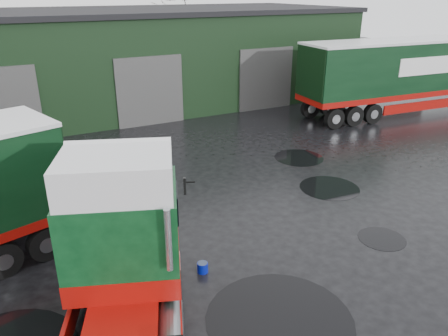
{
  "coord_description": "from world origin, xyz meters",
  "views": [
    {
      "loc": [
        -5.9,
        -10.35,
        7.57
      ],
      "look_at": [
        0.71,
        2.23,
        1.7
      ],
      "focal_mm": 35.0,
      "sensor_mm": 36.0,
      "label": 1
    }
  ],
  "objects_px": {
    "lorry_right": "(402,77)",
    "tree_back_b": "(175,32)",
    "warehouse": "(120,58)",
    "hero_tractor": "(115,283)",
    "wash_bucket": "(203,267)"
  },
  "relations": [
    {
      "from": "hero_tractor",
      "to": "wash_bucket",
      "type": "xyz_separation_m",
      "value": [
        2.93,
        2.21,
        -1.99
      ]
    },
    {
      "from": "wash_bucket",
      "to": "tree_back_b",
      "type": "height_order",
      "value": "tree_back_b"
    },
    {
      "from": "hero_tractor",
      "to": "lorry_right",
      "type": "bearing_deg",
      "value": 49.9
    },
    {
      "from": "warehouse",
      "to": "lorry_right",
      "type": "relative_size",
      "value": 1.81
    },
    {
      "from": "hero_tractor",
      "to": "tree_back_b",
      "type": "xyz_separation_m",
      "value": [
        14.5,
        33.0,
        1.62
      ]
    },
    {
      "from": "warehouse",
      "to": "tree_back_b",
      "type": "relative_size",
      "value": 4.32
    },
    {
      "from": "wash_bucket",
      "to": "warehouse",
      "type": "bearing_deg",
      "value": 80.25
    },
    {
      "from": "lorry_right",
      "to": "tree_back_b",
      "type": "height_order",
      "value": "tree_back_b"
    },
    {
      "from": "lorry_right",
      "to": "tree_back_b",
      "type": "distance_m",
      "value": 22.18
    },
    {
      "from": "warehouse",
      "to": "tree_back_b",
      "type": "bearing_deg",
      "value": 51.34
    },
    {
      "from": "lorry_right",
      "to": "tree_back_b",
      "type": "xyz_separation_m",
      "value": [
        -7.0,
        21.0,
        1.4
      ]
    },
    {
      "from": "lorry_right",
      "to": "hero_tractor",
      "type": "bearing_deg",
      "value": -55.99
    },
    {
      "from": "warehouse",
      "to": "hero_tractor",
      "type": "xyz_separation_m",
      "value": [
        -6.5,
        -23.0,
        -1.02
      ]
    },
    {
      "from": "tree_back_b",
      "to": "hero_tractor",
      "type": "bearing_deg",
      "value": -113.72
    },
    {
      "from": "hero_tractor",
      "to": "warehouse",
      "type": "bearing_deg",
      "value": 94.95
    }
  ]
}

